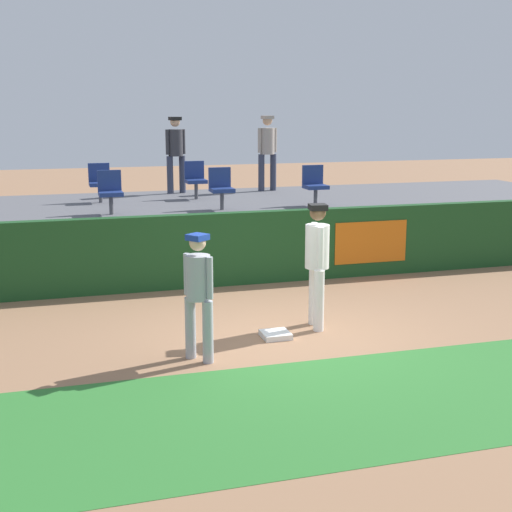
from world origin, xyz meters
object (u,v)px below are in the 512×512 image
Objects in this scene: spectator_capped at (176,149)px; seat_back_center at (195,178)px; player_runner_visitor at (198,288)px; seat_back_left at (100,181)px; seat_front_right at (315,183)px; first_base at (276,335)px; spectator_hooded at (267,148)px; seat_front_left at (110,190)px; seat_front_center at (221,186)px; player_fielder_home at (317,257)px.

seat_back_center is at bearing 86.45° from spectator_capped.
seat_back_left reaches higher than player_runner_visitor.
seat_front_right is 4.65m from seat_back_left.
seat_back_left is (-1.93, 6.44, 1.65)m from first_base.
seat_back_center is 2.33m from spectator_hooded.
player_runner_visitor is 0.92× the size of spectator_hooded.
spectator_hooded is (3.45, 8.07, 1.30)m from player_runner_visitor.
player_runner_visitor is 2.00× the size of seat_back_center.
first_base is at bearing -68.10° from seat_front_left.
spectator_capped is (-0.39, 2.95, 0.57)m from seat_front_center.
seat_front_right is (3.61, 5.25, 0.71)m from player_runner_visitor.
seat_front_left is (-4.22, -0.00, -0.00)m from seat_front_right.
player_fielder_home is at bearing -110.43° from seat_front_right.
player_runner_visitor is at bearing -84.48° from seat_back_left.
seat_front_left is at bearing -140.41° from player_fielder_home.
player_fielder_home is 5.10m from seat_front_left.
player_fielder_home is at bearing -59.05° from seat_front_left.
player_runner_visitor is at bearing 57.44° from spectator_hooded.
seat_back_left is (-2.67, 6.14, 0.60)m from player_fielder_home.
seat_front_center reaches higher than first_base.
first_base is at bearing 64.16° from spectator_hooded.
spectator_hooded is (4.13, 1.02, 0.59)m from seat_back_left.
seat_back_center is 2.73m from seat_front_left.
seat_front_center is 3.03m from spectator_capped.
seat_front_center is at bearing 82.65° from spectator_capped.
spectator_hooded reaches higher than first_base.
seat_front_left is at bearing 149.61° from player_runner_visitor.
spectator_hooded is at bearing 119.77° from player_runner_visitor.
player_runner_visitor is 5.33m from seat_front_left.
seat_front_center and seat_back_left have the same top height.
seat_front_right is 3.85m from spectator_capped.
seat_front_right is at bearing 168.20° from player_fielder_home.
player_fielder_home is 2.23× the size of seat_back_left.
first_base is 1.31m from player_fielder_home.
player_runner_visitor is at bearing -106.83° from seat_front_center.
player_runner_visitor is 7.23m from seat_back_center.
seat_back_left is at bearing 180.00° from seat_back_center.
spectator_hooded is at bearing 93.24° from seat_front_right.
seat_back_center and seat_front_right have the same top height.
spectator_capped is at bearing 134.56° from player_runner_visitor.
player_fielder_home is 1.03× the size of spectator_hooded.
spectator_capped is (1.88, 1.15, 0.57)m from seat_back_left.
first_base is 0.48× the size of seat_front_right.
seat_front_center is 3.43m from spectator_hooded.
player_runner_visitor is at bearing -124.49° from seat_front_right.
spectator_capped is at bearing -165.22° from player_fielder_home.
seat_front_left and seat_back_left have the same top height.
spectator_hooded is at bearing 177.13° from player_fielder_home.
seat_back_center is 1.00× the size of seat_front_left.
spectator_capped reaches higher than player_runner_visitor.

